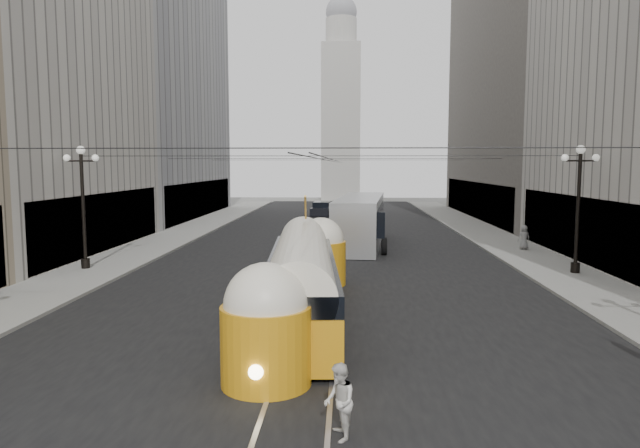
# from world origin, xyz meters

# --- Properties ---
(ground) EXTENTS (170.00, 170.00, 0.00)m
(ground) POSITION_xyz_m (0.00, 0.00, 0.00)
(ground) COLOR slate
(ground) RESTS_ON ground
(road) EXTENTS (20.00, 85.00, 0.02)m
(road) POSITION_xyz_m (0.00, 32.50, 0.00)
(road) COLOR black
(road) RESTS_ON ground
(sidewalk_left) EXTENTS (4.00, 72.00, 0.15)m
(sidewalk_left) POSITION_xyz_m (-12.00, 36.00, 0.07)
(sidewalk_left) COLOR gray
(sidewalk_left) RESTS_ON ground
(sidewalk_right) EXTENTS (4.00, 72.00, 0.15)m
(sidewalk_right) POSITION_xyz_m (12.00, 36.00, 0.07)
(sidewalk_right) COLOR gray
(sidewalk_right) RESTS_ON ground
(rail_left) EXTENTS (0.12, 85.00, 0.04)m
(rail_left) POSITION_xyz_m (-0.75, 32.50, 0.00)
(rail_left) COLOR gray
(rail_left) RESTS_ON ground
(rail_right) EXTENTS (0.12, 85.00, 0.04)m
(rail_right) POSITION_xyz_m (0.75, 32.50, 0.00)
(rail_right) COLOR gray
(rail_right) RESTS_ON ground
(building_left_far) EXTENTS (12.60, 28.60, 28.60)m
(building_left_far) POSITION_xyz_m (-19.99, 48.00, 14.31)
(building_left_far) COLOR #999999
(building_left_far) RESTS_ON ground
(building_right_far) EXTENTS (12.60, 32.60, 32.60)m
(building_right_far) POSITION_xyz_m (20.00, 48.00, 16.31)
(building_right_far) COLOR #514C47
(building_right_far) RESTS_ON ground
(distant_tower) EXTENTS (6.00, 6.00, 31.36)m
(distant_tower) POSITION_xyz_m (0.00, 80.00, 14.97)
(distant_tower) COLOR #B2AFA8
(distant_tower) RESTS_ON ground
(lamppost_left_mid) EXTENTS (1.86, 0.44, 6.37)m
(lamppost_left_mid) POSITION_xyz_m (-12.60, 18.00, 3.74)
(lamppost_left_mid) COLOR black
(lamppost_left_mid) RESTS_ON sidewalk_left
(lamppost_right_mid) EXTENTS (1.86, 0.44, 6.37)m
(lamppost_right_mid) POSITION_xyz_m (12.60, 18.00, 3.74)
(lamppost_right_mid) COLOR black
(lamppost_right_mid) RESTS_ON sidewalk_right
(catenary) EXTENTS (25.00, 72.00, 0.23)m
(catenary) POSITION_xyz_m (0.12, 31.49, 5.88)
(catenary) COLOR black
(catenary) RESTS_ON ground
(streetcar) EXTENTS (3.14, 14.63, 3.18)m
(streetcar) POSITION_xyz_m (-0.50, 9.12, 1.56)
(streetcar) COLOR orange
(streetcar) RESTS_ON ground
(city_bus) EXTENTS (3.93, 13.34, 3.34)m
(city_bus) POSITION_xyz_m (2.03, 28.41, 1.83)
(city_bus) COLOR #AFB1B4
(city_bus) RESTS_ON ground
(sedan_white_far) EXTENTS (3.62, 5.30, 1.55)m
(sedan_white_far) POSITION_xyz_m (2.23, 46.28, 0.70)
(sedan_white_far) COLOR silver
(sedan_white_far) RESTS_ON ground
(sedan_dark_far) EXTENTS (2.43, 4.97, 1.52)m
(sedan_dark_far) POSITION_xyz_m (-1.65, 51.06, 0.69)
(sedan_dark_far) COLOR black
(sedan_dark_far) RESTS_ON ground
(pedestrian_crossing_a) EXTENTS (0.39, 0.59, 1.62)m
(pedestrian_crossing_a) POSITION_xyz_m (-0.02, 4.17, 0.81)
(pedestrian_crossing_a) COLOR black
(pedestrian_crossing_a) RESTS_ON ground
(pedestrian_crossing_b) EXTENTS (0.71, 0.85, 1.57)m
(pedestrian_crossing_b) POSITION_xyz_m (0.98, 0.23, 0.79)
(pedestrian_crossing_b) COLOR silver
(pedestrian_crossing_b) RESTS_ON ground
(pedestrian_sidewalk_right) EXTENTS (0.82, 0.56, 1.56)m
(pedestrian_sidewalk_right) POSITION_xyz_m (12.42, 25.84, 0.93)
(pedestrian_sidewalk_right) COLOR gray
(pedestrian_sidewalk_right) RESTS_ON sidewalk_right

